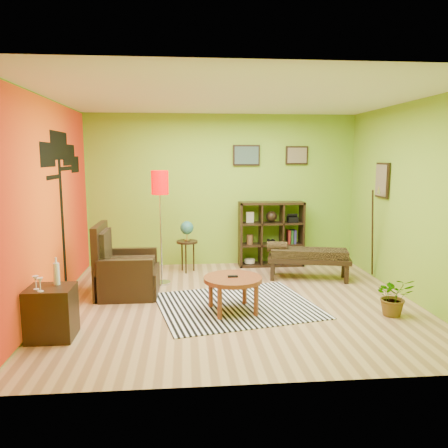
{
  "coord_description": "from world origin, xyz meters",
  "views": [
    {
      "loc": [
        -0.69,
        -5.86,
        2.02
      ],
      "look_at": [
        -0.13,
        0.42,
        1.05
      ],
      "focal_mm": 35.0,
      "sensor_mm": 36.0,
      "label": 1
    }
  ],
  "objects": [
    {
      "name": "ground",
      "position": [
        0.0,
        0.0,
        0.0
      ],
      "size": [
        5.0,
        5.0,
        0.0
      ],
      "primitive_type": "plane",
      "color": "tan",
      "rests_on": "ground"
    },
    {
      "name": "armchair",
      "position": [
        -1.61,
        0.49,
        0.32
      ],
      "size": [
        0.88,
        0.89,
        1.06
      ],
      "color": "black",
      "rests_on": "ground"
    },
    {
      "name": "cube_shelf",
      "position": [
        0.91,
        2.03,
        0.6
      ],
      "size": [
        1.2,
        0.35,
        1.2
      ],
      "color": "black",
      "rests_on": "ground"
    },
    {
      "name": "globe_table",
      "position": [
        -0.67,
        1.71,
        0.69
      ],
      "size": [
        0.37,
        0.37,
        0.91
      ],
      "color": "black",
      "rests_on": "ground"
    },
    {
      "name": "potted_plant",
      "position": [
        1.96,
        -0.7,
        0.2
      ],
      "size": [
        0.53,
        0.57,
        0.4
      ],
      "primitive_type": "imported",
      "rotation": [
        0.0,
        0.0,
        -0.13
      ],
      "color": "#26661E",
      "rests_on": "ground"
    },
    {
      "name": "floor_lamp",
      "position": [
        -1.08,
        0.99,
        1.47
      ],
      "size": [
        0.27,
        0.27,
        1.81
      ],
      "color": "silver",
      "rests_on": "ground"
    },
    {
      "name": "zebra_rug",
      "position": [
        -0.0,
        -0.15,
        0.01
      ],
      "size": [
        2.38,
        2.11,
        0.01
      ],
      "primitive_type": "cube",
      "rotation": [
        0.0,
        0.0,
        0.21
      ],
      "color": "white",
      "rests_on": "ground"
    },
    {
      "name": "room_shell",
      "position": [
        -0.09,
        0.01,
        1.8
      ],
      "size": [
        5.04,
        4.54,
        2.82
      ],
      "color": "#85B92C",
      "rests_on": "ground"
    },
    {
      "name": "side_cabinet",
      "position": [
        -2.2,
        -1.03,
        0.3
      ],
      "size": [
        0.5,
        0.45,
        0.91
      ],
      "color": "black",
      "rests_on": "ground"
    },
    {
      "name": "coffee_table",
      "position": [
        -0.08,
        -0.38,
        0.4
      ],
      "size": [
        0.77,
        0.77,
        0.49
      ],
      "color": "brown",
      "rests_on": "ground"
    },
    {
      "name": "bench",
      "position": [
        1.31,
        1.07,
        0.4
      ],
      "size": [
        1.42,
        0.78,
        0.62
      ],
      "color": "black",
      "rests_on": "ground"
    }
  ]
}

